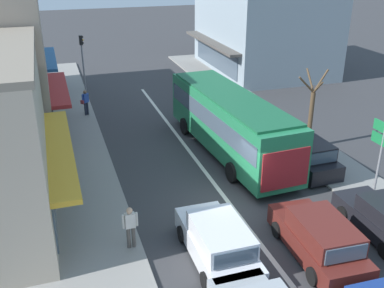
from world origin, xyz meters
TOP-DOWN VIEW (x-y plane):
  - ground_plane at (0.00, 0.00)m, footprint 140.00×140.00m
  - lane_centre_line at (0.00, 4.00)m, footprint 0.20×28.00m
  - sidewalk_left at (-6.80, 6.00)m, footprint 5.20×44.00m
  - kerb_right at (6.20, 6.00)m, footprint 2.80×44.00m
  - building_right_far at (11.48, 20.76)m, footprint 9.82×11.78m
  - city_bus at (1.93, 5.08)m, footprint 3.17×10.98m
  - wagon_adjacent_lane_lead at (-1.84, -3.15)m, footprint 1.96×4.51m
  - wagon_behind_bus_mid at (1.59, -4.04)m, footprint 2.10×4.58m
  - parked_sedan_kerb_front at (4.67, -3.63)m, footprint 1.93×4.21m
  - parked_wagon_kerb_second at (4.75, 2.31)m, footprint 2.01×4.53m
  - parked_sedan_kerb_third at (4.45, 7.93)m, footprint 1.94×4.22m
  - parked_sedan_kerb_rear at (4.56, 13.82)m, footprint 1.90×4.20m
  - traffic_light_downstreet at (-4.18, 18.91)m, footprint 0.32×0.24m
  - directional_road_sign at (6.09, -1.33)m, footprint 0.10×1.40m
  - street_tree_right at (6.30, 4.40)m, footprint 1.72×1.60m
  - pedestrian_with_handbag_near at (-4.69, 13.06)m, footprint 0.58×0.53m
  - pedestrian_browsing_midblock at (-4.58, -1.64)m, footprint 0.57×0.23m

SIDE VIEW (x-z plane):
  - ground_plane at x=0.00m, z-range 0.00..0.00m
  - lane_centre_line at x=0.00m, z-range 0.00..0.01m
  - kerb_right at x=6.20m, z-range 0.00..0.12m
  - sidewalk_left at x=-6.80m, z-range 0.00..0.14m
  - parked_sedan_kerb_front at x=4.67m, z-range -0.07..1.40m
  - parked_sedan_kerb_third at x=4.45m, z-range -0.07..1.40m
  - parked_sedan_kerb_rear at x=4.56m, z-range -0.07..1.40m
  - wagon_adjacent_lane_lead at x=-1.84m, z-range -0.04..1.53m
  - wagon_behind_bus_mid at x=1.59m, z-range -0.04..1.53m
  - parked_wagon_kerb_second at x=4.75m, z-range -0.04..1.53m
  - pedestrian_browsing_midblock at x=-4.58m, z-range 0.25..1.88m
  - pedestrian_with_handbag_near at x=-4.69m, z-range 0.25..1.88m
  - city_bus at x=1.93m, z-range 0.27..3.49m
  - street_tree_right at x=6.30m, z-range -0.15..4.18m
  - directional_road_sign at x=6.09m, z-range 0.90..4.50m
  - traffic_light_downstreet at x=-4.18m, z-range 0.75..4.95m
  - building_right_far at x=11.48m, z-range 0.00..7.31m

